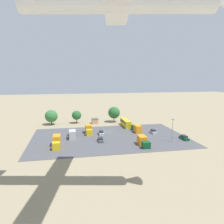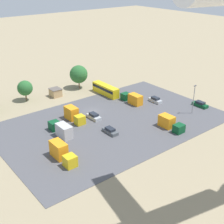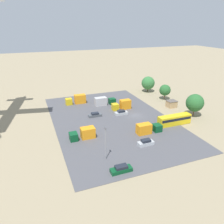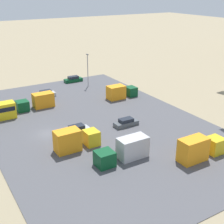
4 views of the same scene
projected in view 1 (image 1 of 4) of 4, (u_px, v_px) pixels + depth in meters
name	position (u px, v px, depth m)	size (l,w,h in m)	color
ground_plane	(106.00, 132.00, 92.79)	(400.00, 400.00, 0.00)	gray
parking_lot_surface	(110.00, 137.00, 84.02)	(58.72, 37.45, 0.08)	#4C4C51
shed_building	(95.00, 121.00, 108.25)	(3.29, 3.60, 2.59)	tan
bus	(126.00, 123.00, 102.46)	(2.56, 11.06, 3.10)	gold
parked_car_0	(184.00, 138.00, 81.33)	(1.78, 4.80, 1.55)	#0C4723
parked_car_1	(153.00, 132.00, 90.01)	(1.78, 4.34, 1.58)	#ADB2B7
parked_car_2	(101.00, 133.00, 87.98)	(1.89, 4.54, 1.59)	#ADB2B7
parked_car_3	(101.00, 140.00, 78.83)	(1.79, 4.55, 1.43)	#4C5156
parked_truck_0	(57.00, 142.00, 72.99)	(2.38, 7.94, 3.53)	gold
parked_truck_1	(89.00, 130.00, 89.40)	(2.43, 7.15, 3.43)	gold
parked_truck_2	(137.00, 128.00, 92.50)	(2.42, 7.75, 3.00)	#0C4723
parked_truck_3	(72.00, 134.00, 83.29)	(2.43, 8.29, 3.18)	#0C4723
parked_truck_4	(143.00, 141.00, 74.18)	(2.57, 7.10, 3.02)	#0C4723
tree_near_shed	(77.00, 115.00, 108.69)	(4.67, 4.67, 6.37)	brown
tree_apron_mid	(51.00, 116.00, 105.26)	(6.06, 6.06, 7.25)	brown
tree_apron_far	(114.00, 113.00, 111.41)	(6.03, 6.03, 7.88)	brown
light_pole_lot_centre	(173.00, 129.00, 78.08)	(0.90, 0.28, 8.28)	gray
airplane	(128.00, 0.00, 36.37)	(36.47, 29.76, 9.21)	white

